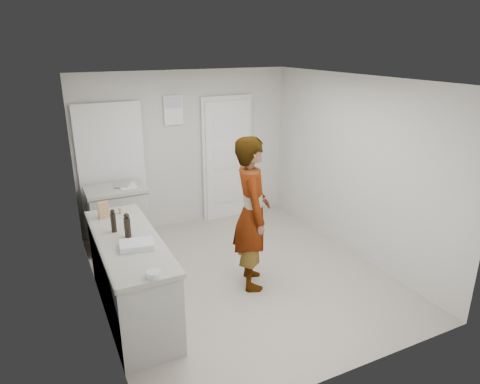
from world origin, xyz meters
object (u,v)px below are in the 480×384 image
baking_dish (137,245)px  cake_mix_box (103,210)px  egg_bowl (153,274)px  oil_cruet_b (113,221)px  spice_jar (121,211)px  oil_cruet_a (127,226)px  person (252,214)px

baking_dish → cake_mix_box: bearing=100.2°
egg_bowl → oil_cruet_b: bearing=96.7°
egg_bowl → spice_jar: bearing=88.7°
oil_cruet_a → spice_jar: bearing=85.1°
spice_jar → oil_cruet_a: bearing=-94.9°
spice_jar → baking_dish: spice_jar is taller
person → oil_cruet_b: bearing=99.8°
spice_jar → oil_cruet_a: oil_cruet_a is taller
oil_cruet_a → baking_dish: oil_cruet_a is taller
oil_cruet_b → baking_dish: bearing=-74.8°
cake_mix_box → egg_bowl: size_ratio=1.49×
spice_jar → egg_bowl: size_ratio=0.53×
oil_cruet_a → baking_dish: size_ratio=0.75×
cake_mix_box → oil_cruet_b: (0.04, -0.45, 0.03)m
spice_jar → oil_cruet_b: size_ratio=0.27×
spice_jar → oil_cruet_a: 0.72m
spice_jar → baking_dish: (-0.04, -1.00, -0.01)m
spice_jar → oil_cruet_a: (-0.06, -0.71, 0.10)m
person → cake_mix_box: 1.76m
person → oil_cruet_a: bearing=106.9°
person → spice_jar: 1.60m
cake_mix_box → oil_cruet_a: bearing=-91.9°
cake_mix_box → egg_bowl: bearing=-98.2°
oil_cruet_b → spice_jar: bearing=71.5°
cake_mix_box → oil_cruet_a: 0.67m
cake_mix_box → egg_bowl: 1.59m
spice_jar → egg_bowl: bearing=-91.3°
egg_bowl → person: bearing=31.4°
baking_dish → oil_cruet_a: bearing=94.8°
spice_jar → oil_cruet_b: (-0.17, -0.51, 0.09)m
person → cake_mix_box: size_ratio=9.43×
person → spice_jar: size_ratio=26.56×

